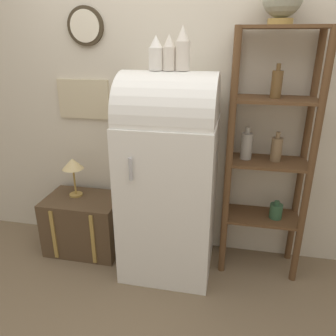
{
  "coord_description": "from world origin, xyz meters",
  "views": [
    {
      "loc": [
        0.44,
        -1.97,
        1.74
      ],
      "look_at": [
        -0.01,
        0.23,
        0.85
      ],
      "focal_mm": 35.0,
      "sensor_mm": 36.0,
      "label": 1
    }
  ],
  "objects_px": {
    "vase_left": "(156,54)",
    "desk_lamp": "(73,166)",
    "refrigerator": "(169,173)",
    "vase_center": "(169,54)",
    "suitcase_trunk": "(85,223)",
    "vase_right": "(183,50)"
  },
  "relations": [
    {
      "from": "suitcase_trunk",
      "to": "vase_left",
      "type": "relative_size",
      "value": 2.85
    },
    {
      "from": "vase_right",
      "to": "vase_left",
      "type": "bearing_deg",
      "value": -177.21
    },
    {
      "from": "refrigerator",
      "to": "desk_lamp",
      "type": "relative_size",
      "value": 4.59
    },
    {
      "from": "suitcase_trunk",
      "to": "vase_center",
      "type": "height_order",
      "value": "vase_center"
    },
    {
      "from": "vase_left",
      "to": "desk_lamp",
      "type": "distance_m",
      "value": 1.17
    },
    {
      "from": "refrigerator",
      "to": "suitcase_trunk",
      "type": "xyz_separation_m",
      "value": [
        -0.76,
        0.07,
        -0.56
      ]
    },
    {
      "from": "suitcase_trunk",
      "to": "desk_lamp",
      "type": "distance_m",
      "value": 0.52
    },
    {
      "from": "vase_right",
      "to": "desk_lamp",
      "type": "relative_size",
      "value": 0.83
    },
    {
      "from": "vase_left",
      "to": "refrigerator",
      "type": "bearing_deg",
      "value": 2.53
    },
    {
      "from": "vase_center",
      "to": "refrigerator",
      "type": "bearing_deg",
      "value": 93.21
    },
    {
      "from": "vase_left",
      "to": "desk_lamp",
      "type": "relative_size",
      "value": 0.65
    },
    {
      "from": "vase_left",
      "to": "vase_right",
      "type": "xyz_separation_m",
      "value": [
        0.17,
        0.01,
        0.03
      ]
    },
    {
      "from": "refrigerator",
      "to": "vase_left",
      "type": "bearing_deg",
      "value": -177.47
    },
    {
      "from": "refrigerator",
      "to": "vase_center",
      "type": "height_order",
      "value": "vase_center"
    },
    {
      "from": "vase_center",
      "to": "desk_lamp",
      "type": "distance_m",
      "value": 1.23
    },
    {
      "from": "desk_lamp",
      "to": "vase_left",
      "type": "bearing_deg",
      "value": -8.63
    },
    {
      "from": "suitcase_trunk",
      "to": "vase_left",
      "type": "height_order",
      "value": "vase_left"
    },
    {
      "from": "refrigerator",
      "to": "vase_right",
      "type": "relative_size",
      "value": 5.55
    },
    {
      "from": "refrigerator",
      "to": "vase_center",
      "type": "xyz_separation_m",
      "value": [
        0.0,
        -0.01,
        0.84
      ]
    },
    {
      "from": "suitcase_trunk",
      "to": "vase_left",
      "type": "distance_m",
      "value": 1.56
    },
    {
      "from": "suitcase_trunk",
      "to": "vase_left",
      "type": "bearing_deg",
      "value": -5.96
    },
    {
      "from": "refrigerator",
      "to": "vase_center",
      "type": "bearing_deg",
      "value": -86.79
    }
  ]
}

